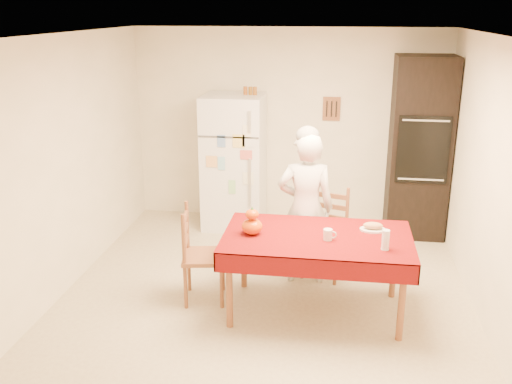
% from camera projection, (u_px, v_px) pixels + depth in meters
% --- Properties ---
extents(floor, '(4.50, 4.50, 0.00)m').
position_uv_depth(floor, '(265.00, 296.00, 5.66)').
color(floor, tan).
rests_on(floor, ground).
extents(room_shell, '(4.02, 4.52, 2.51)m').
position_uv_depth(room_shell, '(266.00, 135.00, 5.16)').
color(room_shell, white).
rests_on(room_shell, ground).
extents(refrigerator, '(0.75, 0.74, 1.70)m').
position_uv_depth(refrigerator, '(234.00, 162.00, 7.25)').
color(refrigerator, white).
rests_on(refrigerator, floor).
extents(oven_cabinet, '(0.70, 0.62, 2.20)m').
position_uv_depth(oven_cabinet, '(419.00, 148.00, 6.91)').
color(oven_cabinet, black).
rests_on(oven_cabinet, floor).
extents(dining_table, '(1.70, 1.00, 0.76)m').
position_uv_depth(dining_table, '(317.00, 243.00, 5.17)').
color(dining_table, brown).
rests_on(dining_table, floor).
extents(chair_far, '(0.52, 0.50, 0.95)m').
position_uv_depth(chair_far, '(327.00, 229.00, 6.00)').
color(chair_far, brown).
rests_on(chair_far, floor).
extents(chair_left, '(0.46, 0.48, 0.95)m').
position_uv_depth(chair_left, '(197.00, 251.00, 5.44)').
color(chair_left, brown).
rests_on(chair_left, floor).
extents(seated_woman, '(0.61, 0.43, 1.58)m').
position_uv_depth(seated_woman, '(306.00, 208.00, 5.76)').
color(seated_woman, silver).
rests_on(seated_woman, floor).
extents(coffee_mug, '(0.08, 0.08, 0.10)m').
position_uv_depth(coffee_mug, '(328.00, 235.00, 5.04)').
color(coffee_mug, silver).
rests_on(coffee_mug, dining_table).
extents(pumpkin_lower, '(0.19, 0.19, 0.14)m').
position_uv_depth(pumpkin_lower, '(252.00, 226.00, 5.17)').
color(pumpkin_lower, '#C42F04').
rests_on(pumpkin_lower, dining_table).
extents(pumpkin_upper, '(0.12, 0.12, 0.09)m').
position_uv_depth(pumpkin_upper, '(252.00, 214.00, 5.13)').
color(pumpkin_upper, '#E94105').
rests_on(pumpkin_upper, pumpkin_lower).
extents(wine_glass, '(0.07, 0.07, 0.18)m').
position_uv_depth(wine_glass, '(386.00, 240.00, 4.83)').
color(wine_glass, silver).
rests_on(wine_glass, dining_table).
extents(bread_plate, '(0.24, 0.24, 0.02)m').
position_uv_depth(bread_plate, '(373.00, 230.00, 5.26)').
color(bread_plate, silver).
rests_on(bread_plate, dining_table).
extents(bread_loaf, '(0.18, 0.10, 0.06)m').
position_uv_depth(bread_loaf, '(373.00, 226.00, 5.25)').
color(bread_loaf, '#A17E4F').
rests_on(bread_loaf, bread_plate).
extents(spice_jar_left, '(0.05, 0.05, 0.10)m').
position_uv_depth(spice_jar_left, '(245.00, 91.00, 7.00)').
color(spice_jar_left, '#914B1A').
rests_on(spice_jar_left, refrigerator).
extents(spice_jar_mid, '(0.05, 0.05, 0.10)m').
position_uv_depth(spice_jar_mid, '(251.00, 91.00, 6.99)').
color(spice_jar_mid, brown).
rests_on(spice_jar_mid, refrigerator).
extents(spice_jar_right, '(0.05, 0.05, 0.10)m').
position_uv_depth(spice_jar_right, '(255.00, 91.00, 6.98)').
color(spice_jar_right, '#93531A').
rests_on(spice_jar_right, refrigerator).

